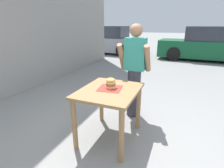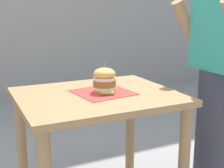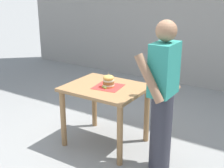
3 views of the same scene
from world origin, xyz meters
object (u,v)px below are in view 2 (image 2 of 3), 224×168
(pickle_spear, at_px, (108,93))
(patio_table, at_px, (98,116))
(sandwich, at_px, (104,80))
(diner_across_table, at_px, (217,72))

(pickle_spear, bearing_deg, patio_table, -155.44)
(patio_table, relative_size, pickle_spear, 11.79)
(patio_table, relative_size, sandwich, 5.09)
(patio_table, distance_m, pickle_spear, 0.18)
(sandwich, bearing_deg, patio_table, -86.32)
(patio_table, xyz_separation_m, sandwich, (-0.00, 0.05, 0.23))
(sandwich, height_order, diner_across_table, diner_across_table)
(sandwich, distance_m, pickle_spear, 0.10)
(pickle_spear, bearing_deg, diner_across_table, 85.52)
(sandwich, bearing_deg, diner_across_table, 79.74)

